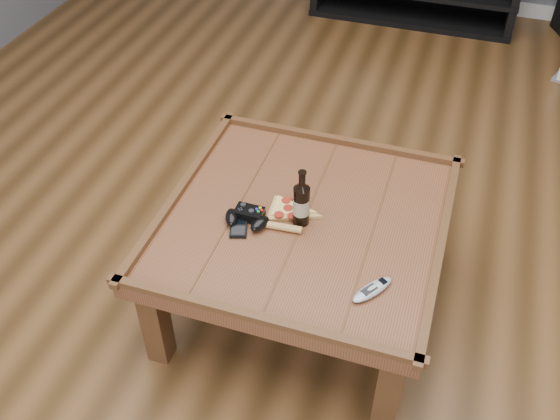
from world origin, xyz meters
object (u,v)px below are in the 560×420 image
(smartphone, at_px, (239,226))
(beer_bottle, at_px, (301,203))
(pizza_slice, at_px, (287,212))
(coffee_table, at_px, (304,230))
(remote_control, at_px, (372,290))
(game_controller, at_px, (247,217))

(smartphone, bearing_deg, beer_bottle, 9.12)
(beer_bottle, relative_size, pizza_slice, 0.85)
(coffee_table, bearing_deg, remote_control, -41.19)
(pizza_slice, bearing_deg, smartphone, -143.32)
(coffee_table, distance_m, smartphone, 0.25)
(pizza_slice, bearing_deg, remote_control, -39.78)
(coffee_table, relative_size, beer_bottle, 4.48)
(game_controller, xyz_separation_m, pizza_slice, (0.12, 0.08, -0.01))
(remote_control, bearing_deg, smartphone, -161.20)
(game_controller, relative_size, remote_control, 1.12)
(game_controller, distance_m, remote_control, 0.52)
(coffee_table, bearing_deg, pizza_slice, -179.48)
(pizza_slice, bearing_deg, beer_bottle, -25.73)
(game_controller, height_order, smartphone, game_controller)
(pizza_slice, relative_size, remote_control, 1.68)
(smartphone, height_order, remote_control, remote_control)
(remote_control, bearing_deg, beer_bottle, 176.61)
(beer_bottle, xyz_separation_m, remote_control, (0.31, -0.24, -0.08))
(beer_bottle, height_order, game_controller, beer_bottle)
(beer_bottle, height_order, remote_control, beer_bottle)
(coffee_table, height_order, game_controller, game_controller)
(beer_bottle, bearing_deg, pizza_slice, 158.29)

